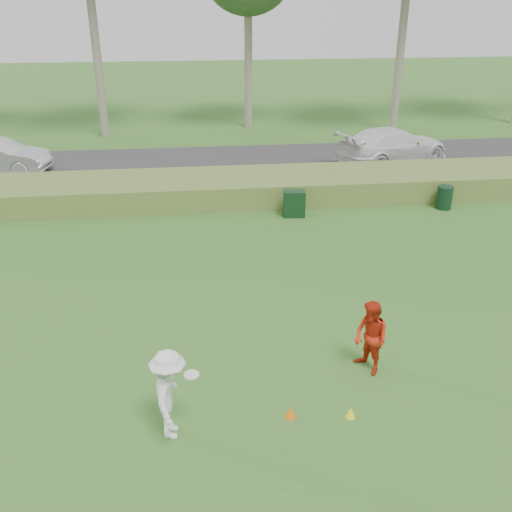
{
  "coord_description": "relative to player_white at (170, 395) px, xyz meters",
  "views": [
    {
      "loc": [
        -1.5,
        -8.67,
        7.26
      ],
      "look_at": [
        0.0,
        4.0,
        1.3
      ],
      "focal_mm": 40.0,
      "sensor_mm": 36.0,
      "label": 1
    }
  ],
  "objects": [
    {
      "name": "cone_orange",
      "position": [
        2.18,
        0.18,
        -0.76
      ],
      "size": [
        0.21,
        0.21,
        0.23
      ],
      "primitive_type": "cone",
      "color": "orange",
      "rests_on": "ground"
    },
    {
      "name": "player_white",
      "position": [
        0.0,
        0.0,
        0.0
      ],
      "size": [
        0.89,
        1.16,
        1.74
      ],
      "rotation": [
        0.0,
        0.0,
        1.51
      ],
      "color": "white",
      "rests_on": "ground"
    },
    {
      "name": "trash_bin",
      "position": [
        9.7,
        10.65,
        -0.45
      ],
      "size": [
        0.65,
        0.65,
        0.83
      ],
      "primitive_type": "cylinder",
      "rotation": [
        0.0,
        0.0,
        0.18
      ],
      "color": "black",
      "rests_on": "ground"
    },
    {
      "name": "car_right",
      "position": [
        9.78,
        16.65,
        -0.02
      ],
      "size": [
        5.87,
        4.07,
        1.58
      ],
      "primitive_type": "imported",
      "rotation": [
        0.0,
        0.0,
        1.95
      ],
      "color": "white",
      "rests_on": "park_road"
    },
    {
      "name": "utility_cabinet",
      "position": [
        4.12,
        10.52,
        -0.41
      ],
      "size": [
        0.78,
        0.52,
        0.93
      ],
      "primitive_type": "cube",
      "rotation": [
        0.0,
        0.0,
        -0.08
      ],
      "color": "black",
      "rests_on": "ground"
    },
    {
      "name": "ground",
      "position": [
        2.06,
        0.58,
        -0.87
      ],
      "size": [
        120.0,
        120.0,
        0.0
      ],
      "primitive_type": "plane",
      "color": "#2D6321",
      "rests_on": "ground"
    },
    {
      "name": "player_red",
      "position": [
        4.05,
        1.41,
        -0.06
      ],
      "size": [
        0.88,
        0.97,
        1.61
      ],
      "primitive_type": "imported",
      "rotation": [
        0.0,
        0.0,
        -1.15
      ],
      "color": "red",
      "rests_on": "ground"
    },
    {
      "name": "park_road",
      "position": [
        2.06,
        17.58,
        -0.84
      ],
      "size": [
        80.0,
        6.0,
        0.06
      ],
      "primitive_type": "cube",
      "color": "#2D2D2D",
      "rests_on": "ground"
    },
    {
      "name": "cone_yellow",
      "position": [
        3.3,
        0.05,
        -0.77
      ],
      "size": [
        0.19,
        0.19,
        0.21
      ],
      "primitive_type": "cone",
      "color": "yellow",
      "rests_on": "ground"
    },
    {
      "name": "reed_strip",
      "position": [
        2.06,
        12.58,
        -0.42
      ],
      "size": [
        80.0,
        3.0,
        0.9
      ],
      "primitive_type": "cube",
      "color": "#53702D",
      "rests_on": "ground"
    }
  ]
}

